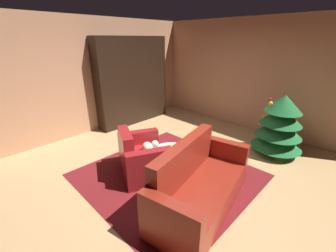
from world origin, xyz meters
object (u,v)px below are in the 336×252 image
object	(u,v)px
armchair_red	(142,158)
coffee_table	(171,153)
couch_red	(199,186)
bottle_on_table	(179,150)
bookshelf_unit	(137,83)
book_stack_on_table	(174,149)
decorated_tree	(280,125)

from	to	relation	value
armchair_red	coffee_table	distance (m)	0.51
couch_red	bottle_on_table	world-z (taller)	couch_red
bookshelf_unit	book_stack_on_table	world-z (taller)	bookshelf_unit
bookshelf_unit	decorated_tree	bearing A→B (deg)	12.25
bookshelf_unit	bottle_on_table	distance (m)	3.01
bookshelf_unit	book_stack_on_table	size ratio (longest dim) A/B	11.85
couch_red	book_stack_on_table	world-z (taller)	couch_red
bookshelf_unit	couch_red	size ratio (longest dim) A/B	1.18
couch_red	book_stack_on_table	xyz separation A→B (m)	(-0.80, 0.34, 0.16)
armchair_red	couch_red	xyz separation A→B (m)	(1.17, 0.05, 0.01)
bookshelf_unit	bottle_on_table	xyz separation A→B (m)	(2.68, -1.25, -0.57)
coffee_table	decorated_tree	size ratio (longest dim) A/B	0.55
book_stack_on_table	armchair_red	bearing A→B (deg)	-133.28
armchair_red	bottle_on_table	world-z (taller)	armchair_red
book_stack_on_table	bookshelf_unit	bearing A→B (deg)	154.47
bookshelf_unit	decorated_tree	distance (m)	3.65
bookshelf_unit	bottle_on_table	bearing A→B (deg)	-25.06
coffee_table	armchair_red	bearing A→B (deg)	-132.59
book_stack_on_table	bottle_on_table	xyz separation A→B (m)	(0.15, -0.05, 0.04)
coffee_table	book_stack_on_table	bearing A→B (deg)	37.35
armchair_red	coffee_table	size ratio (longest dim) A/B	1.73
bookshelf_unit	coffee_table	xyz separation A→B (m)	(2.49, -1.23, -0.70)
couch_red	coffee_table	distance (m)	0.89
armchair_red	book_stack_on_table	xyz separation A→B (m)	(0.37, 0.40, 0.17)
couch_red	decorated_tree	distance (m)	2.35
book_stack_on_table	bottle_on_table	bearing A→B (deg)	-16.74
couch_red	coffee_table	xyz separation A→B (m)	(-0.83, 0.32, 0.07)
bottle_on_table	decorated_tree	xyz separation A→B (m)	(0.86, 2.02, 0.11)
armchair_red	bottle_on_table	size ratio (longest dim) A/B	5.00
bottle_on_table	decorated_tree	distance (m)	2.20
bookshelf_unit	bottle_on_table	size ratio (longest dim) A/B	9.68
coffee_table	bottle_on_table	bearing A→B (deg)	-7.26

